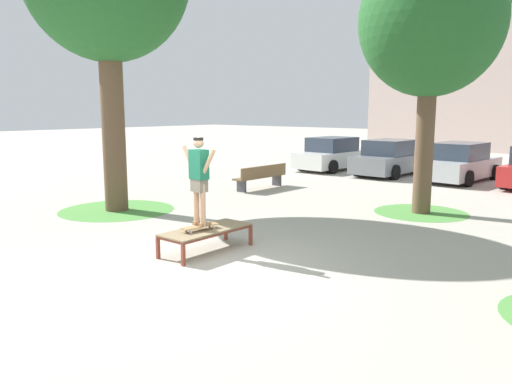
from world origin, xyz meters
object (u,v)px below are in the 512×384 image
Objects in this scene: park_bench at (261,176)px; tree_mid_back at (431,22)px; car_white at (333,155)px; skater at (199,175)px; skateboard at (200,226)px; car_grey at (391,159)px; car_silver at (460,163)px; skate_box at (206,231)px.

tree_mid_back is at bearing -3.68° from park_bench.
skater is at bearing -68.25° from car_white.
car_white is at bearing 111.75° from skateboard.
skateboard is 14.55m from car_white.
park_bench is (-5.95, 0.38, -4.50)m from tree_mid_back.
skateboard is 0.99m from skater.
car_white reaches higher than park_bench.
car_grey is 0.99× the size of car_silver.
skate_box is at bearing 90.39° from skater.
tree_mid_back is at bearing 75.62° from skateboard.
car_grey is 1.77× the size of park_bench.
skate_box is 0.28× the size of tree_mid_back.
skateboard is at bearing -58.49° from park_bench.
car_silver is (-1.33, 6.89, -4.26)m from tree_mid_back.
skate_box is 13.30m from car_silver.
skateboard is 0.48× the size of skater.
car_silver is (0.35, 13.46, -0.84)m from skater.
car_grey is at bearing 100.72° from skate_box.
car_silver is at bearing 54.66° from park_bench.
car_grey reaches higher than park_bench.
car_grey is (-2.52, 13.46, -0.84)m from skater.
tree_mid_back is 10.78m from car_white.
skater is at bearing -89.61° from skate_box.
tree_mid_back is 1.62× the size of car_white.
park_bench is at bearing 176.32° from tree_mid_back.
car_white is 6.65m from park_bench.
skater is at bearing -91.49° from car_silver.
skateboard is 13.47m from car_silver.
park_bench reaches higher than skateboard.
car_white is 1.00× the size of car_silver.
car_silver is at bearing 88.51° from skateboard.
car_white is at bearing 179.55° from car_silver.
skateboard is at bearing -96.13° from skater.
skater is 0.40× the size of car_white.
skater is 0.40× the size of car_grey.
skate_box is 1.12× the size of skater.
car_grey is at bearing -0.95° from car_white.
skate_box is 8.02m from park_bench.
skateboard is at bearing -79.40° from car_grey.
skater is at bearing -58.49° from park_bench.
tree_mid_back reaches higher than skater.
skate_box is 1.13m from skater.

